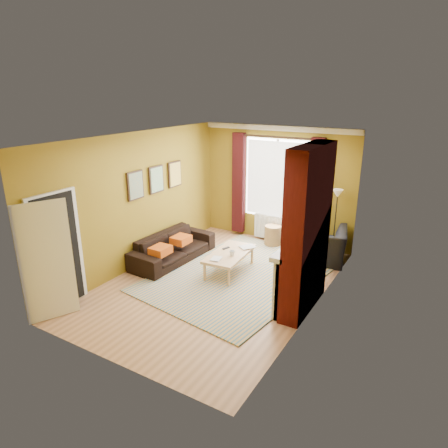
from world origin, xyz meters
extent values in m
plane|color=#996845|center=(0.00, 0.00, 0.00)|extent=(5.50, 5.50, 0.00)
cube|color=olive|center=(0.00, 2.75, 1.40)|extent=(3.80, 0.02, 2.80)
cube|color=olive|center=(0.00, -2.75, 1.40)|extent=(3.80, 0.02, 2.80)
cube|color=olive|center=(1.90, 0.00, 1.40)|extent=(0.02, 5.50, 2.80)
cube|color=olive|center=(-1.90, 0.00, 1.40)|extent=(0.02, 5.50, 2.80)
cube|color=white|center=(0.00, 0.00, 2.80)|extent=(3.80, 5.50, 0.01)
cube|color=#430C09|center=(1.72, 0.00, 1.40)|extent=(0.35, 1.40, 2.80)
cube|color=silver|center=(1.53, 0.00, 0.55)|extent=(0.12, 1.30, 1.10)
cube|color=silver|center=(1.48, 0.00, 1.08)|extent=(0.22, 1.40, 0.08)
cube|color=silver|center=(1.51, -0.58, 0.52)|extent=(0.16, 0.14, 1.04)
cube|color=silver|center=(1.51, 0.58, 0.52)|extent=(0.16, 0.14, 1.04)
cube|color=black|center=(1.56, 0.00, 0.45)|extent=(0.06, 0.80, 0.90)
cube|color=black|center=(1.54, 0.00, 0.03)|extent=(0.20, 1.00, 0.06)
cube|color=silver|center=(1.49, -0.35, 1.20)|extent=(0.03, 0.12, 0.16)
cube|color=black|center=(1.49, -0.10, 1.19)|extent=(0.03, 0.10, 0.14)
cylinder|color=black|center=(1.49, 0.15, 1.18)|extent=(0.10, 0.10, 0.12)
cube|color=black|center=(1.53, 0.00, 1.85)|extent=(0.03, 0.60, 0.75)
cube|color=olive|center=(1.51, 0.00, 1.85)|extent=(0.01, 0.52, 0.66)
cube|color=silver|center=(0.00, 2.71, 2.74)|extent=(3.80, 0.08, 0.12)
cube|color=white|center=(0.00, 2.72, 1.55)|extent=(1.60, 0.04, 1.90)
cube|color=white|center=(0.00, 2.68, 1.55)|extent=(1.50, 0.02, 1.80)
cube|color=silver|center=(0.00, 2.70, 1.55)|extent=(0.06, 0.04, 1.90)
cube|color=#350C0E|center=(-0.98, 2.63, 1.35)|extent=(0.30, 0.16, 2.50)
cube|color=#350C0E|center=(0.98, 2.63, 1.35)|extent=(0.30, 0.16, 2.50)
cylinder|color=black|center=(0.00, 2.63, 2.55)|extent=(2.30, 0.05, 0.05)
cube|color=silver|center=(0.00, 2.65, 0.35)|extent=(1.00, 0.10, 0.60)
cube|color=silver|center=(-0.45, 2.59, 0.35)|extent=(0.04, 0.03, 0.56)
cube|color=silver|center=(-0.34, 2.59, 0.35)|extent=(0.04, 0.03, 0.56)
cube|color=silver|center=(-0.23, 2.59, 0.35)|extent=(0.04, 0.03, 0.56)
cube|color=silver|center=(-0.12, 2.59, 0.35)|extent=(0.04, 0.03, 0.56)
cube|color=silver|center=(-0.01, 2.59, 0.35)|extent=(0.04, 0.03, 0.56)
cube|color=silver|center=(0.10, 2.59, 0.35)|extent=(0.04, 0.03, 0.56)
cube|color=silver|center=(0.21, 2.59, 0.35)|extent=(0.04, 0.03, 0.56)
cube|color=silver|center=(0.32, 2.59, 0.35)|extent=(0.04, 0.03, 0.56)
cube|color=silver|center=(0.43, 2.59, 0.35)|extent=(0.04, 0.03, 0.56)
cube|color=black|center=(-1.87, -0.10, 1.75)|extent=(0.04, 0.44, 0.58)
cube|color=#C87B2F|center=(-1.84, -0.10, 1.75)|extent=(0.01, 0.38, 0.52)
cube|color=black|center=(-1.87, 0.55, 1.75)|extent=(0.04, 0.44, 0.58)
cube|color=#2E8B4B|center=(-1.84, 0.55, 1.75)|extent=(0.01, 0.38, 0.52)
cube|color=black|center=(-1.87, 1.20, 1.75)|extent=(0.04, 0.44, 0.58)
cube|color=orange|center=(-1.84, 1.20, 1.75)|extent=(0.01, 0.38, 0.52)
cube|color=silver|center=(-1.88, -2.05, 1.00)|extent=(0.05, 0.94, 2.06)
cube|color=black|center=(-1.85, -2.05, 1.00)|extent=(0.02, 0.80, 1.98)
cube|color=silver|center=(-1.68, -2.41, 1.00)|extent=(0.37, 0.74, 1.98)
imported|color=#417132|center=(1.49, 0.45, 1.26)|extent=(0.14, 0.10, 0.27)
cube|color=#B2440E|center=(-1.27, -0.14, 0.48)|extent=(0.34, 0.40, 0.16)
cube|color=#B2440E|center=(-1.27, 0.56, 0.48)|extent=(0.34, 0.40, 0.16)
cube|color=#33698E|center=(0.21, 0.51, 0.01)|extent=(3.26, 4.17, 0.02)
imported|color=black|center=(-1.42, 0.46, 0.30)|extent=(0.92, 2.12, 0.61)
imported|color=black|center=(1.31, 2.01, 0.39)|extent=(1.41, 1.30, 0.77)
cube|color=tan|center=(-0.05, 0.56, 0.41)|extent=(0.76, 1.35, 0.05)
cylinder|color=tan|center=(-0.26, -0.05, 0.19)|extent=(0.06, 0.06, 0.38)
cylinder|color=tan|center=(0.26, 0.00, 0.19)|extent=(0.06, 0.06, 0.38)
cylinder|color=tan|center=(-0.36, 1.12, 0.19)|extent=(0.06, 0.06, 0.38)
cylinder|color=tan|center=(0.16, 1.17, 0.19)|extent=(0.06, 0.06, 0.38)
cylinder|color=#9C7443|center=(0.09, 2.40, 0.24)|extent=(0.40, 0.40, 0.49)
cylinder|color=black|center=(1.55, 2.40, 0.01)|extent=(0.27, 0.27, 0.03)
cylinder|color=black|center=(1.55, 2.40, 0.75)|extent=(0.03, 0.03, 1.44)
cone|color=beige|center=(1.55, 2.40, 1.48)|extent=(0.27, 0.27, 0.17)
imported|color=#999999|center=(-0.20, 0.12, 0.45)|extent=(0.24, 0.28, 0.02)
imported|color=#999999|center=(0.04, 1.05, 0.45)|extent=(0.37, 0.39, 0.02)
imported|color=#999999|center=(0.06, 0.46, 0.49)|extent=(0.13, 0.13, 0.10)
cube|color=#27272A|center=(-0.22, 0.71, 0.45)|extent=(0.10, 0.18, 0.02)
camera|label=1|loc=(3.66, -5.95, 3.60)|focal=32.00mm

